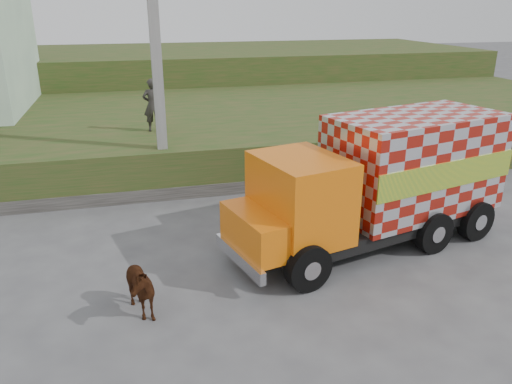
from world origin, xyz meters
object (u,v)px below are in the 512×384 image
object	(u,v)px
cargo_truck	(383,181)
pedestrian	(153,105)
utility_pole	(157,62)
cow	(135,288)

from	to	relation	value
cargo_truck	pedestrian	size ratio (longest dim) A/B	4.08
utility_pole	cargo_truck	size ratio (longest dim) A/B	1.08
cargo_truck	pedestrian	bearing A→B (deg)	111.54
utility_pole	pedestrian	world-z (taller)	utility_pole
utility_pole	cow	xyz separation A→B (m)	(-1.09, -6.48, -3.51)
cargo_truck	cow	world-z (taller)	cargo_truck
cow	pedestrian	world-z (taller)	pedestrian
utility_pole	pedestrian	distance (m)	2.85
cargo_truck	cow	bearing A→B (deg)	-178.04
cargo_truck	pedestrian	world-z (taller)	pedestrian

